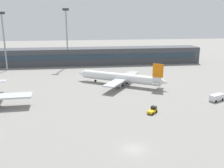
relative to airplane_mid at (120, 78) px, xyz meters
name	(u,v)px	position (x,y,z in m)	size (l,w,h in m)	color
ground_plane	(110,92)	(-5.31, -9.48, -2.90)	(400.00, 400.00, 0.00)	gray
terminal_building	(97,56)	(-5.31, 45.94, 1.61)	(114.79, 12.13, 9.00)	#3F4247
airplane_mid	(120,78)	(0.00, 0.00, 0.00)	(33.85, 24.75, 9.50)	white
baggage_tug_yellow	(153,110)	(4.20, -30.55, -2.10)	(3.50, 3.70, 1.75)	#F2B20C
service_van_white	(217,97)	(27.38, -23.07, -1.78)	(5.55, 4.04, 2.08)	white
floodlight_tower_west	(67,34)	(-21.37, 40.56, 14.11)	(3.20, 0.80, 29.86)	gray
floodlight_tower_east	(4,38)	(-51.03, 34.45, 13.18)	(3.20, 0.80, 28.03)	gray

